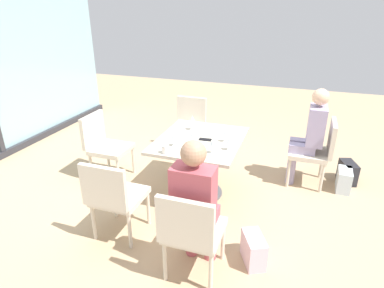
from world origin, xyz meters
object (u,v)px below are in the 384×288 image
at_px(chair_far_left, 114,195).
at_px(handbag_1, 253,250).
at_px(chair_far_right, 188,123).
at_px(person_front_right, 310,133).
at_px(chair_front_right, 317,149).
at_px(wine_glass_1, 192,120).
at_px(person_side_end, 196,202).
at_px(wine_glass_3, 226,131).
at_px(wine_glass_2, 174,135).
at_px(chair_side_end, 191,230).
at_px(dining_table_main, 200,153).
at_px(chair_near_window, 104,143).
at_px(wine_glass_4, 230,139).
at_px(wine_glass_0, 213,142).
at_px(wine_glass_5, 194,133).
at_px(handbag_2, 344,180).
at_px(cell_phone_on_table, 205,140).
at_px(coffee_cup, 165,149).
at_px(handbag_0, 348,172).

xyz_separation_m(chair_far_left, handbag_1, (0.09, -1.35, -0.36)).
distance_m(chair_far_right, person_front_right, 1.78).
height_order(chair_front_right, wine_glass_1, wine_glass_1).
height_order(chair_front_right, person_side_end, person_side_end).
bearing_deg(wine_glass_3, wine_glass_2, 120.79).
xyz_separation_m(chair_far_right, person_side_end, (-2.28, -0.87, 0.20)).
bearing_deg(chair_side_end, dining_table_main, 14.79).
distance_m(dining_table_main, chair_near_window, 1.32).
bearing_deg(wine_glass_4, wine_glass_0, 131.92).
xyz_separation_m(chair_far_right, wine_glass_5, (-1.23, -0.50, 0.37)).
height_order(person_side_end, wine_glass_0, person_side_end).
distance_m(wine_glass_3, wine_glass_5, 0.37).
xyz_separation_m(chair_near_window, chair_far_left, (-1.07, -0.80, 0.00)).
bearing_deg(handbag_2, person_side_end, 146.17).
bearing_deg(chair_far_right, chair_side_end, -159.92).
relative_size(person_front_right, wine_glass_4, 6.81).
bearing_deg(cell_phone_on_table, chair_far_left, 146.68).
relative_size(chair_far_right, cell_phone_on_table, 6.04).
xyz_separation_m(chair_side_end, handbag_1, (0.35, -0.47, -0.36)).
xyz_separation_m(chair_near_window, wine_glass_5, (-0.16, -1.30, 0.37)).
bearing_deg(chair_far_left, wine_glass_0, -46.56).
relative_size(chair_front_right, chair_side_end, 1.00).
distance_m(person_front_right, handbag_1, 1.82).
bearing_deg(wine_glass_5, person_front_right, -54.84).
bearing_deg(wine_glass_0, chair_side_end, -174.29).
relative_size(dining_table_main, wine_glass_0, 6.09).
distance_m(chair_far_right, wine_glass_3, 1.39).
bearing_deg(chair_far_left, dining_table_main, -26.18).
relative_size(dining_table_main, wine_glass_1, 6.09).
distance_m(coffee_cup, handbag_2, 2.32).
bearing_deg(handbag_0, chair_near_window, 88.90).
bearing_deg(dining_table_main, chair_side_end, -165.21).
xyz_separation_m(chair_near_window, wine_glass_1, (0.25, -1.14, 0.37)).
bearing_deg(wine_glass_5, cell_phone_on_table, -29.90).
xyz_separation_m(chair_front_right, chair_side_end, (-2.03, 0.97, 0.00)).
height_order(chair_front_right, cell_phone_on_table, chair_front_right).
bearing_deg(wine_glass_3, handbag_2, -65.13).
bearing_deg(wine_glass_2, dining_table_main, -34.97).
distance_m(person_side_end, wine_glass_0, 0.90).
xyz_separation_m(person_side_end, wine_glass_0, (0.88, 0.10, 0.16)).
bearing_deg(handbag_1, chair_front_right, -42.90).
bearing_deg(wine_glass_2, handbag_1, -123.75).
bearing_deg(chair_far_right, person_front_right, -101.61).
distance_m(dining_table_main, coffee_cup, 0.59).
bearing_deg(wine_glass_3, person_side_end, -177.94).
bearing_deg(wine_glass_4, wine_glass_2, 98.54).
relative_size(chair_far_left, wine_glass_5, 4.70).
xyz_separation_m(cell_phone_on_table, handbag_0, (0.90, -1.69, -0.59)).
xyz_separation_m(coffee_cup, cell_phone_on_table, (0.49, -0.29, -0.04)).
height_order(wine_glass_4, handbag_1, wine_glass_4).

